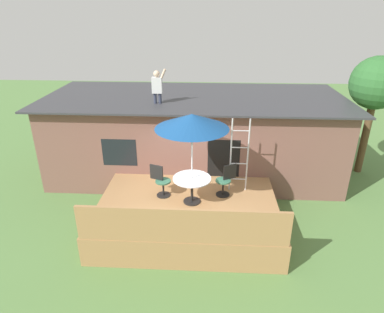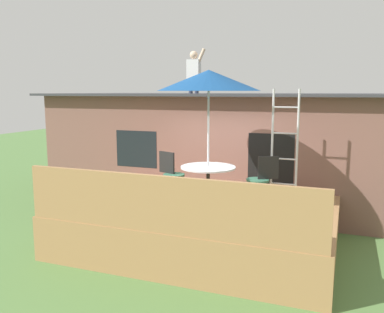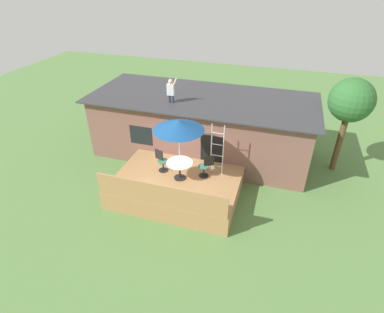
% 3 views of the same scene
% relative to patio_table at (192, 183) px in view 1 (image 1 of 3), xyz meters
% --- Properties ---
extents(ground_plane, '(40.00, 40.00, 0.00)m').
position_rel_patio_table_xyz_m(ground_plane, '(-0.12, -0.02, -1.39)').
color(ground_plane, '#567F42').
extents(house, '(10.50, 4.50, 2.90)m').
position_rel_patio_table_xyz_m(house, '(-0.12, 3.58, 0.07)').
color(house, brown).
rests_on(house, ground).
extents(deck, '(4.96, 3.60, 0.80)m').
position_rel_patio_table_xyz_m(deck, '(-0.12, -0.02, -0.99)').
color(deck, '#A87A4C').
rests_on(deck, ground).
extents(deck_railing, '(4.86, 0.08, 0.90)m').
position_rel_patio_table_xyz_m(deck_railing, '(-0.12, -1.77, -0.14)').
color(deck_railing, '#A87A4C').
rests_on(deck_railing, deck).
extents(patio_table, '(1.04, 1.04, 0.74)m').
position_rel_patio_table_xyz_m(patio_table, '(0.00, 0.00, 0.00)').
color(patio_table, black).
rests_on(patio_table, deck).
extents(patio_umbrella, '(1.90, 1.90, 2.54)m').
position_rel_patio_table_xyz_m(patio_umbrella, '(0.00, -0.00, 1.76)').
color(patio_umbrella, silver).
rests_on(patio_umbrella, deck).
extents(step_ladder, '(0.52, 0.04, 2.20)m').
position_rel_patio_table_xyz_m(step_ladder, '(1.30, 0.76, 0.51)').
color(step_ladder, silver).
rests_on(step_ladder, deck).
extents(person_figure, '(0.47, 0.20, 1.11)m').
position_rel_patio_table_xyz_m(person_figure, '(-1.25, 2.57, 2.12)').
color(person_figure, '#33384C').
rests_on(person_figure, house).
extents(patio_chair_left, '(0.60, 0.44, 0.92)m').
position_rel_patio_table_xyz_m(patio_chair_left, '(-0.91, 0.33, -0.13)').
color(patio_chair_left, black).
rests_on(patio_chair_left, deck).
extents(patio_chair_right, '(0.59, 0.44, 0.92)m').
position_rel_patio_table_xyz_m(patio_chair_right, '(0.93, 0.46, -0.13)').
color(patio_chair_right, black).
rests_on(patio_chair_right, deck).
extents(backyard_tree, '(1.82, 1.82, 4.29)m').
position_rel_patio_table_xyz_m(backyard_tree, '(6.15, 3.87, 1.93)').
color(backyard_tree, brown).
rests_on(backyard_tree, ground).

